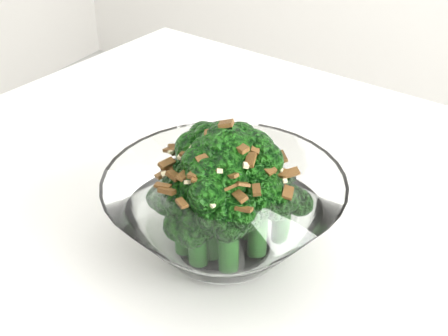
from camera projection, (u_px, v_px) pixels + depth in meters
The scene contains 1 object.
broccoli_dish at pixel (223, 206), 0.49m from camera, with size 0.19×0.19×0.12m.
Camera 1 is at (0.12, -0.32, 1.08)m, focal length 50.00 mm.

